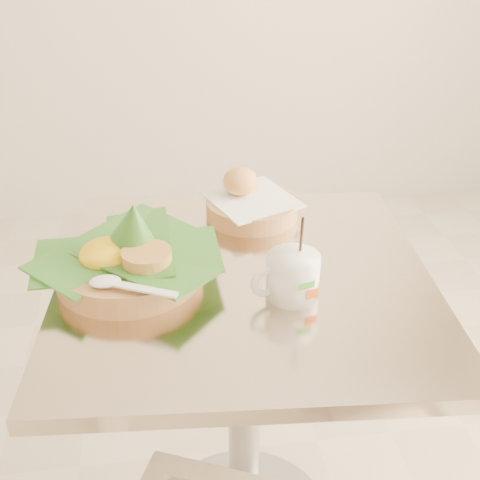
{
  "coord_description": "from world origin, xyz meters",
  "views": [
    {
      "loc": [
        0.06,
        -0.97,
        1.36
      ],
      "look_at": [
        0.19,
        -0.01,
        0.82
      ],
      "focal_mm": 45.0,
      "sensor_mm": 36.0,
      "label": 1
    }
  ],
  "objects": [
    {
      "name": "rice_basket",
      "position": [
        -0.02,
        -0.0,
        0.8
      ],
      "size": [
        0.34,
        0.34,
        0.17
      ],
      "rotation": [
        0.0,
        0.0,
        -0.14
      ],
      "color": "tan",
      "rests_on": "cafe_table"
    },
    {
      "name": "cafe_table",
      "position": [
        0.2,
        -0.02,
        0.53
      ],
      "size": [
        0.75,
        0.75,
        0.75
      ],
      "rotation": [
        0.0,
        0.0,
        -0.08
      ],
      "color": "gray",
      "rests_on": "floor"
    },
    {
      "name": "bread_basket",
      "position": [
        0.25,
        0.22,
        0.78
      ],
      "size": [
        0.23,
        0.23,
        0.11
      ],
      "rotation": [
        0.0,
        0.0,
        -0.39
      ],
      "color": "tan",
      "rests_on": "cafe_table"
    },
    {
      "name": "coffee_mug",
      "position": [
        0.27,
        -0.1,
        0.79
      ],
      "size": [
        0.13,
        0.1,
        0.16
      ],
      "rotation": [
        0.0,
        0.0,
        0.29
      ],
      "color": "white",
      "rests_on": "cafe_table"
    }
  ]
}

